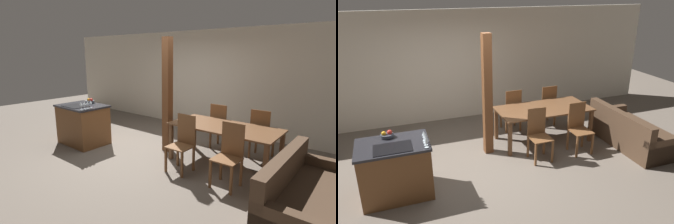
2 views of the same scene
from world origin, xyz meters
TOP-DOWN VIEW (x-y plane):
  - ground_plane at (0.00, 0.00)m, footprint 16.00×16.00m
  - wall_back at (0.00, 2.60)m, footprint 11.20×0.08m
  - kitchen_island at (-1.50, -0.36)m, footprint 1.11×0.80m
  - fruit_bowl at (-1.56, -0.09)m, footprint 0.20×0.20m
  - wine_glass_near at (-1.02, -0.69)m, footprint 0.06×0.06m
  - wine_glass_middle at (-1.02, -0.61)m, footprint 0.06×0.06m
  - wine_glass_far at (-1.02, -0.53)m, footprint 0.06×0.06m
  - wine_glass_end at (-1.02, -0.45)m, footprint 0.06×0.06m
  - dining_table at (1.62, 0.61)m, footprint 2.00×0.96m
  - dining_chair_near_left at (1.17, -0.09)m, footprint 0.40×0.40m
  - dining_chair_near_right at (2.07, -0.09)m, footprint 0.40×0.40m
  - dining_chair_far_left at (1.17, 1.32)m, footprint 0.40×0.40m
  - dining_chair_far_right at (2.07, 1.32)m, footprint 0.40×0.40m
  - couch at (3.28, -0.26)m, footprint 0.97×1.91m
  - timber_post at (0.33, 0.51)m, footprint 0.17×0.17m

SIDE VIEW (x-z plane):
  - ground_plane at x=0.00m, z-range 0.00..0.00m
  - couch at x=3.28m, z-range -0.14..0.66m
  - kitchen_island at x=-1.50m, z-range 0.00..0.92m
  - dining_chair_near_left at x=1.17m, z-range 0.02..1.03m
  - dining_chair_near_right at x=2.07m, z-range 0.02..1.03m
  - dining_chair_far_left at x=1.17m, z-range 0.02..1.03m
  - dining_chair_far_right at x=2.07m, z-range 0.02..1.03m
  - dining_table at x=1.62m, z-range 0.29..1.04m
  - fruit_bowl at x=-1.56m, z-range 0.91..1.02m
  - wine_glass_near at x=-1.02m, z-range 0.96..1.13m
  - wine_glass_middle at x=-1.02m, z-range 0.96..1.13m
  - wine_glass_far at x=-1.02m, z-range 0.96..1.13m
  - wine_glass_end at x=-1.02m, z-range 0.96..1.13m
  - timber_post at x=0.33m, z-range 0.00..2.41m
  - wall_back at x=0.00m, z-range 0.00..2.70m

